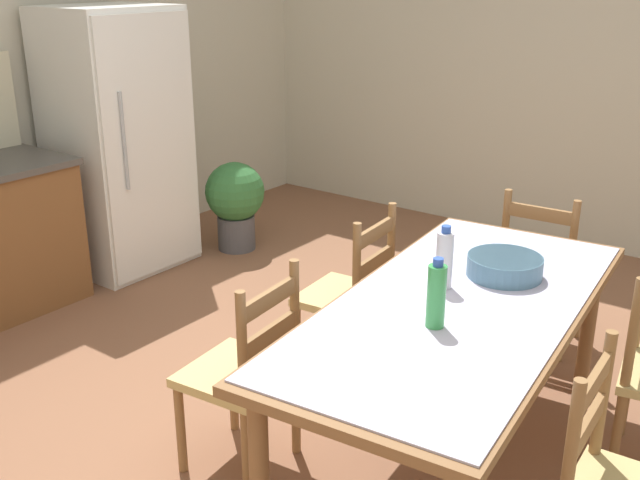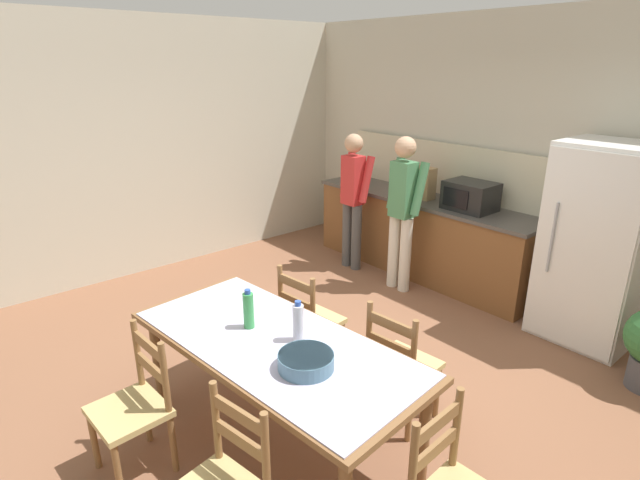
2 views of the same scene
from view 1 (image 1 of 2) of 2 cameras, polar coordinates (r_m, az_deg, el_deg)
The scene contains 11 objects.
ground_plane at distance 3.62m, azimuth -2.75°, elevation -13.76°, with size 8.32×8.32×0.00m, color brown.
wall_right at distance 5.91m, azimuth 18.12°, elevation 13.69°, with size 0.12×5.20×2.90m, color beige.
refrigerator at distance 5.34m, azimuth -15.11°, elevation 7.27°, with size 0.79×0.73×1.78m.
dining_table at distance 3.06m, azimuth 10.47°, elevation -5.99°, with size 2.07×1.08×0.77m.
bottle_near_centre at distance 2.76m, azimuth 8.85°, elevation -4.18°, with size 0.07×0.07×0.27m.
bottle_off_centre at distance 3.10m, azimuth 9.46°, elevation -1.46°, with size 0.07×0.07×0.27m.
serving_bowl at distance 3.29m, azimuth 13.90°, elevation -1.86°, with size 0.32×0.32×0.09m.
chair_side_far_left at distance 3.14m, azimuth -5.76°, elevation -10.07°, with size 0.46×0.44×0.91m.
chair_side_far_right at distance 3.81m, azimuth 2.32°, elevation -4.29°, with size 0.45×0.44×0.91m.
chair_head_end at distance 4.29m, azimuth 16.51°, elevation -2.26°, with size 0.42×0.44×0.91m.
potted_plant at distance 5.60m, azimuth -6.48°, elevation 3.07°, with size 0.44×0.44×0.67m.
Camera 1 is at (-2.30, -1.93, 2.02)m, focal length 42.00 mm.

